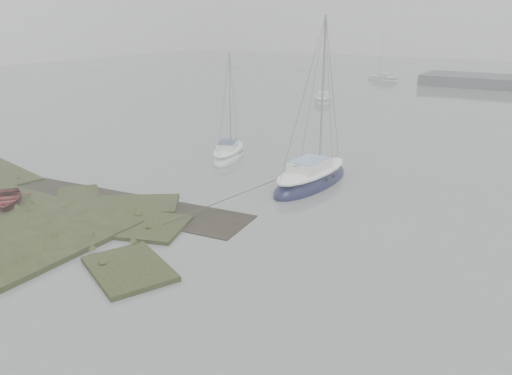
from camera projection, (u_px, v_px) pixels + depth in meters
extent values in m
plane|color=slate|center=(381.00, 124.00, 43.05)|extent=(160.00, 160.00, 0.00)
ellipsoid|color=black|center=(311.00, 182.00, 27.53)|extent=(2.75, 6.95, 1.65)
ellipsoid|color=white|center=(312.00, 171.00, 27.31)|extent=(2.23, 6.05, 0.47)
cube|color=white|center=(309.00, 165.00, 26.96)|extent=(1.63, 2.44, 0.49)
cube|color=#85AFD6|center=(309.00, 160.00, 26.87)|extent=(1.52, 2.24, 0.08)
cylinder|color=#939399|center=(323.00, 91.00, 26.62)|extent=(0.11, 0.11, 7.77)
cylinder|color=#939399|center=(308.00, 161.00, 26.72)|extent=(0.29, 2.72, 0.09)
ellipsoid|color=silver|center=(229.00, 156.00, 32.82)|extent=(3.36, 5.37, 1.24)
ellipsoid|color=white|center=(228.00, 149.00, 32.66)|extent=(2.82, 4.64, 0.35)
cube|color=white|center=(228.00, 145.00, 32.36)|extent=(1.64, 2.02, 0.36)
cube|color=navy|center=(228.00, 142.00, 32.29)|extent=(1.52, 1.86, 0.06)
cylinder|color=#939399|center=(230.00, 99.00, 32.25)|extent=(0.08, 0.08, 5.84)
cylinder|color=#939399|center=(227.00, 143.00, 32.16)|extent=(0.78, 1.94, 0.07)
ellipsoid|color=#AAAEB4|center=(323.00, 101.00, 54.23)|extent=(3.42, 5.45, 1.26)
ellipsoid|color=silver|center=(323.00, 97.00, 54.07)|extent=(2.87, 4.71, 0.36)
cube|color=silver|center=(323.00, 94.00, 53.76)|extent=(1.67, 2.06, 0.37)
cube|color=silver|center=(323.00, 92.00, 53.69)|extent=(1.54, 1.89, 0.06)
cylinder|color=#939399|center=(325.00, 66.00, 53.65)|extent=(0.08, 0.08, 5.93)
cylinder|color=#939399|center=(323.00, 92.00, 53.56)|extent=(0.79, 1.97, 0.07)
ellipsoid|color=#A6ACB0|center=(383.00, 80.00, 72.33)|extent=(5.57, 3.49, 1.29)
ellipsoid|color=silver|center=(383.00, 77.00, 72.16)|extent=(4.81, 2.93, 0.36)
cube|color=silver|center=(385.00, 75.00, 71.89)|extent=(2.10, 1.70, 0.38)
cube|color=#B9BDC5|center=(385.00, 73.00, 71.82)|extent=(1.93, 1.58, 0.06)
cylinder|color=#939399|center=(381.00, 53.00, 71.60)|extent=(0.08, 0.08, 6.05)
cylinder|color=#939399|center=(386.00, 73.00, 71.71)|extent=(2.01, 0.81, 0.07)
imported|color=maroon|center=(6.00, 199.00, 23.85)|extent=(3.49, 3.38, 0.59)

